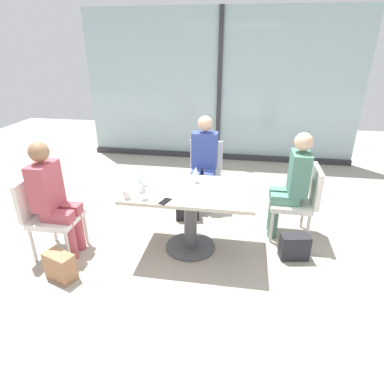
% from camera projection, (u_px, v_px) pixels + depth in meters
% --- Properties ---
extents(ground_plane, '(12.00, 12.00, 0.00)m').
position_uv_depth(ground_plane, '(191.00, 247.00, 3.71)').
color(ground_plane, '#A89E8E').
extents(window_wall_backdrop, '(5.08, 0.10, 2.70)m').
position_uv_depth(window_wall_backdrop, '(219.00, 96.00, 6.06)').
color(window_wall_backdrop, '#9DB7BC').
rests_on(window_wall_backdrop, ground_plane).
extents(dining_table_main, '(1.34, 0.82, 0.73)m').
position_uv_depth(dining_table_main, '(190.00, 205.00, 3.48)').
color(dining_table_main, '#BCB29E').
rests_on(dining_table_main, ground_plane).
extents(chair_far_right, '(0.50, 0.46, 0.87)m').
position_uv_depth(chair_far_right, '(300.00, 198.00, 3.75)').
color(chair_far_right, silver).
rests_on(chair_far_right, ground_plane).
extents(chair_near_window, '(0.46, 0.51, 0.87)m').
position_uv_depth(chair_near_window, '(205.00, 170.00, 4.58)').
color(chair_near_window, silver).
rests_on(chair_near_window, ground_plane).
extents(chair_side_end, '(0.50, 0.46, 0.87)m').
position_uv_depth(chair_side_end, '(47.00, 212.00, 3.44)').
color(chair_side_end, silver).
rests_on(chair_side_end, ground_plane).
extents(person_far_right, '(0.39, 0.34, 1.26)m').
position_uv_depth(person_far_right, '(292.00, 181.00, 3.68)').
color(person_far_right, '#4C7F6B').
rests_on(person_far_right, ground_plane).
extents(person_near_window, '(0.34, 0.39, 1.26)m').
position_uv_depth(person_near_window, '(204.00, 158.00, 4.39)').
color(person_near_window, '#384C9E').
rests_on(person_near_window, ground_plane).
extents(person_side_end, '(0.39, 0.34, 1.26)m').
position_uv_depth(person_side_end, '(53.00, 195.00, 3.34)').
color(person_side_end, '#B24C56').
rests_on(person_side_end, ground_plane).
extents(wine_glass_0, '(0.07, 0.07, 0.18)m').
position_uv_depth(wine_glass_0, '(143.00, 187.00, 3.13)').
color(wine_glass_0, silver).
rests_on(wine_glass_0, dining_table_main).
extents(wine_glass_1, '(0.07, 0.07, 0.18)m').
position_uv_depth(wine_glass_1, '(196.00, 171.00, 3.51)').
color(wine_glass_1, silver).
rests_on(wine_glass_1, dining_table_main).
extents(wine_glass_2, '(0.07, 0.07, 0.18)m').
position_uv_depth(wine_glass_2, '(140.00, 180.00, 3.29)').
color(wine_glass_2, silver).
rests_on(wine_glass_2, dining_table_main).
extents(wine_glass_3, '(0.07, 0.07, 0.18)m').
position_uv_depth(wine_glass_3, '(142.00, 174.00, 3.43)').
color(wine_glass_3, silver).
rests_on(wine_glass_3, dining_table_main).
extents(coffee_cup, '(0.08, 0.08, 0.09)m').
position_uv_depth(coffee_cup, '(126.00, 194.00, 3.19)').
color(coffee_cup, white).
rests_on(coffee_cup, dining_table_main).
extents(cell_phone_on_table, '(0.11, 0.16, 0.01)m').
position_uv_depth(cell_phone_on_table, '(165.00, 201.00, 3.13)').
color(cell_phone_on_table, black).
rests_on(cell_phone_on_table, dining_table_main).
extents(handbag_0, '(0.32, 0.21, 0.28)m').
position_uv_depth(handbag_0, '(294.00, 247.00, 3.48)').
color(handbag_0, '#232328').
rests_on(handbag_0, ground_plane).
extents(handbag_1, '(0.33, 0.22, 0.28)m').
position_uv_depth(handbag_1, '(187.00, 209.00, 4.26)').
color(handbag_1, '#232328').
rests_on(handbag_1, ground_plane).
extents(handbag_2, '(0.34, 0.25, 0.28)m').
position_uv_depth(handbag_2, '(60.00, 266.00, 3.17)').
color(handbag_2, '#A3704C').
rests_on(handbag_2, ground_plane).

